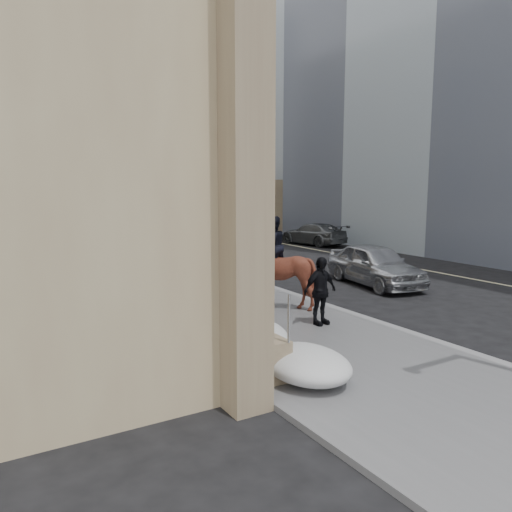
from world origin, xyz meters
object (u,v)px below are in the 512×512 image
at_px(mounted_horse_left, 155,265).
at_px(mounted_horse_right, 275,270).
at_px(car_silver, 375,265).
at_px(pedestrian, 320,291).
at_px(car_grey, 313,234).

relative_size(mounted_horse_left, mounted_horse_right, 1.04).
distance_m(mounted_horse_left, mounted_horse_right, 3.64).
height_order(mounted_horse_left, mounted_horse_right, mounted_horse_left).
relative_size(mounted_horse_right, car_silver, 0.60).
bearing_deg(mounted_horse_left, mounted_horse_right, 145.64).
bearing_deg(mounted_horse_left, pedestrian, 128.51).
height_order(pedestrian, car_grey, pedestrian).
distance_m(mounted_horse_right, car_grey, 16.38).
height_order(mounted_horse_right, pedestrian, mounted_horse_right).
bearing_deg(car_silver, pedestrian, -137.60).
bearing_deg(car_grey, pedestrian, 45.71).
bearing_deg(car_grey, mounted_horse_right, 41.25).
distance_m(pedestrian, car_silver, 6.25).
bearing_deg(mounted_horse_right, car_grey, -135.48).
bearing_deg(mounted_horse_left, car_grey, -139.10).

